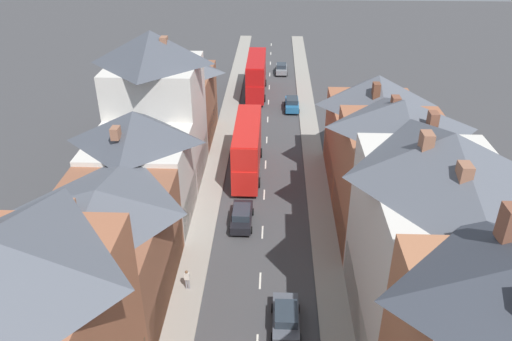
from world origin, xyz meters
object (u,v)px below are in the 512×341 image
object	(u,v)px
double_decker_bus_lead	(247,147)
car_near_silver	(292,104)
double_decker_bus_mid_street	(256,75)
car_parked_left_a	(242,216)
car_parked_right_a	(281,69)
car_near_blue	(286,318)
pedestrian_mid_left	(187,279)

from	to	relation	value
double_decker_bus_lead	car_near_silver	world-z (taller)	double_decker_bus_lead
double_decker_bus_mid_street	car_parked_left_a	world-z (taller)	double_decker_bus_mid_street
double_decker_bus_lead	car_parked_right_a	size ratio (longest dim) A/B	2.73
double_decker_bus_lead	double_decker_bus_mid_street	xyz separation A→B (m)	(0.00, 22.74, 0.00)
double_decker_bus_lead	car_near_blue	distance (m)	21.19
car_parked_right_a	pedestrian_mid_left	bearing A→B (deg)	-97.95
car_near_blue	car_near_silver	xyz separation A→B (m)	(1.30, 37.75, 0.05)
double_decker_bus_lead	car_parked_left_a	xyz separation A→B (m)	(0.01, -9.24, -2.00)
double_decker_bus_lead	car_parked_left_a	distance (m)	9.45
car_near_silver	pedestrian_mid_left	world-z (taller)	pedestrian_mid_left
double_decker_bus_lead	car_parked_left_a	world-z (taller)	double_decker_bus_lead
car_near_blue	car_parked_right_a	distance (m)	52.92
double_decker_bus_lead	car_near_silver	size ratio (longest dim) A/B	2.49
car_near_silver	pedestrian_mid_left	bearing A→B (deg)	-103.43
car_parked_left_a	car_parked_right_a	distance (m)	41.53
pedestrian_mid_left	car_near_blue	bearing A→B (deg)	-25.01
car_near_silver	car_parked_left_a	xyz separation A→B (m)	(-4.90, -26.20, -0.04)
car_parked_right_a	pedestrian_mid_left	world-z (taller)	pedestrian_mid_left
car_near_silver	pedestrian_mid_left	xyz separation A→B (m)	(-8.24, -34.51, 0.18)
double_decker_bus_mid_street	pedestrian_mid_left	world-z (taller)	double_decker_bus_mid_street
car_parked_left_a	car_near_blue	bearing A→B (deg)	-72.69
car_parked_right_a	pedestrian_mid_left	distance (m)	50.17
car_parked_left_a	car_parked_right_a	size ratio (longest dim) A/B	1.11
double_decker_bus_lead	car_parked_right_a	distance (m)	32.40
double_decker_bus_mid_street	pedestrian_mid_left	bearing A→B (deg)	-94.73
double_decker_bus_mid_street	car_parked_left_a	xyz separation A→B (m)	(0.01, -31.98, -2.00)
pedestrian_mid_left	car_near_silver	bearing A→B (deg)	76.57
car_near_silver	car_parked_left_a	world-z (taller)	car_near_silver
car_near_blue	car_parked_left_a	xyz separation A→B (m)	(-3.60, 11.55, 0.01)
double_decker_bus_mid_street	car_near_silver	size ratio (longest dim) A/B	2.49
double_decker_bus_lead	car_parked_left_a	size ratio (longest dim) A/B	2.45
double_decker_bus_mid_street	pedestrian_mid_left	xyz separation A→B (m)	(-3.33, -40.29, -1.78)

